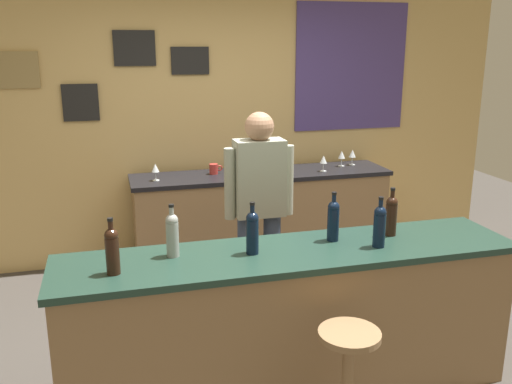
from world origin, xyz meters
TOP-DOWN VIEW (x-y plane):
  - ground_plane at (0.00, 0.00)m, footprint 10.00×10.00m
  - back_wall at (0.02, 2.03)m, footprint 6.00×0.09m
  - bar_counter at (0.00, -0.40)m, footprint 2.72×0.60m
  - side_counter at (0.40, 1.65)m, footprint 2.46×0.56m
  - bartender at (0.05, 0.50)m, footprint 0.52×0.21m
  - bar_stool at (0.12, -0.96)m, footprint 0.32×0.32m
  - wine_bottle_a at (-1.01, -0.47)m, footprint 0.07×0.07m
  - wine_bottle_b at (-0.68, -0.31)m, footprint 0.07×0.07m
  - wine_bottle_c at (-0.23, -0.39)m, footprint 0.07×0.07m
  - wine_bottle_d at (0.30, -0.30)m, footprint 0.07×0.07m
  - wine_bottle_e at (0.52, -0.47)m, footprint 0.07×0.07m
  - wine_bottle_f at (0.68, -0.31)m, footprint 0.07×0.07m
  - wine_glass_a at (-0.60, 1.60)m, footprint 0.07×0.07m
  - wine_glass_b at (0.64, 1.71)m, footprint 0.07×0.07m
  - wine_glass_c at (0.98, 1.55)m, footprint 0.07×0.07m
  - wine_glass_d at (1.24, 1.71)m, footprint 0.07×0.07m
  - wine_glass_e at (1.37, 1.74)m, footprint 0.07×0.07m
  - coffee_mug at (-0.05, 1.72)m, footprint 0.12×0.08m

SIDE VIEW (x-z plane):
  - ground_plane at x=0.00m, z-range 0.00..0.00m
  - side_counter at x=0.40m, z-range 0.00..0.90m
  - bar_stool at x=0.12m, z-range 0.12..0.80m
  - bar_counter at x=0.00m, z-range 0.00..0.92m
  - bartender at x=0.05m, z-range 0.13..1.75m
  - coffee_mug at x=-0.05m, z-range 0.90..1.00m
  - wine_glass_a at x=-0.60m, z-range 0.93..1.09m
  - wine_glass_b at x=0.64m, z-range 0.93..1.09m
  - wine_glass_c at x=0.98m, z-range 0.93..1.09m
  - wine_glass_d at x=1.24m, z-range 0.93..1.09m
  - wine_glass_e at x=1.37m, z-range 0.93..1.09m
  - wine_bottle_a at x=-1.01m, z-range 0.90..1.21m
  - wine_bottle_b at x=-0.68m, z-range 0.90..1.21m
  - wine_bottle_c at x=-0.23m, z-range 0.90..1.21m
  - wine_bottle_d at x=0.30m, z-range 0.90..1.21m
  - wine_bottle_e at x=0.52m, z-range 0.90..1.21m
  - wine_bottle_f at x=0.68m, z-range 0.90..1.21m
  - back_wall at x=0.02m, z-range 0.02..2.82m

